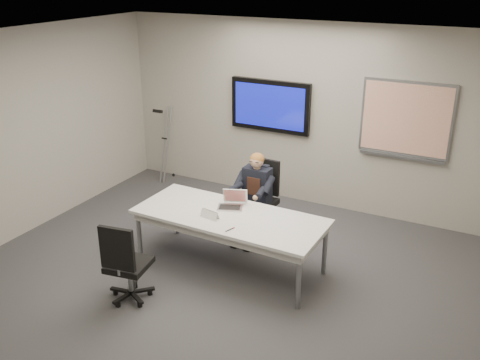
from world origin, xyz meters
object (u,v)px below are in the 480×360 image
at_px(office_chair_far, 259,211).
at_px(conference_table, 230,221).
at_px(laptop, 232,203).
at_px(seated_person, 252,206).
at_px(office_chair_near, 128,276).

bearing_deg(office_chair_far, conference_table, -82.05).
relative_size(office_chair_far, laptop, 2.69).
bearing_deg(seated_person, office_chair_near, -105.46).
distance_m(conference_table, office_chair_far, 1.08).
height_order(conference_table, laptop, laptop).
xyz_separation_m(office_chair_far, office_chair_near, (-0.58, -2.19, -0.01)).
height_order(office_chair_near, laptop, office_chair_near).
relative_size(conference_table, office_chair_far, 2.27).
xyz_separation_m(conference_table, laptop, (-0.09, 0.23, 0.14)).
bearing_deg(conference_table, seated_person, 97.66).
bearing_deg(office_chair_far, seated_person, -87.47).
bearing_deg(office_chair_near, office_chair_far, -114.17).
xyz_separation_m(office_chair_far, laptop, (0.00, -0.80, 0.45)).
height_order(conference_table, seated_person, seated_person).
bearing_deg(conference_table, office_chair_far, 96.07).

